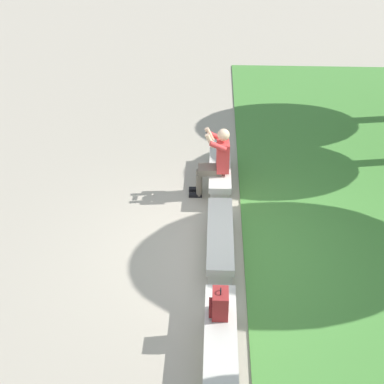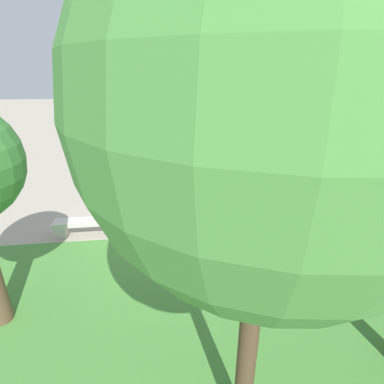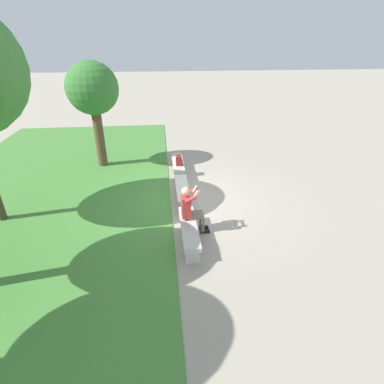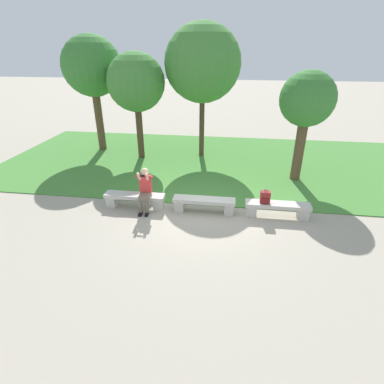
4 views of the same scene
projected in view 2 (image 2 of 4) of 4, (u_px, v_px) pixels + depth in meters
ground_plane at (170, 229)px, 8.50m from camera, size 80.00×80.00×0.00m
grass_strip at (185, 374)px, 4.48m from camera, size 18.23×8.00×0.03m
bench_main at (245, 216)px, 8.62m from camera, size 1.88×0.40×0.45m
bench_near at (170, 220)px, 8.38m from camera, size 1.88×0.40×0.45m
bench_mid at (90, 225)px, 8.14m from camera, size 1.88×0.40×0.45m
person_photographer at (232, 202)px, 8.48m from camera, size 0.48×0.73×1.32m
backpack at (103, 213)px, 8.08m from camera, size 0.28×0.24×0.43m
tree_right_background at (271, 112)px, 2.34m from camera, size 3.12×3.12×5.51m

